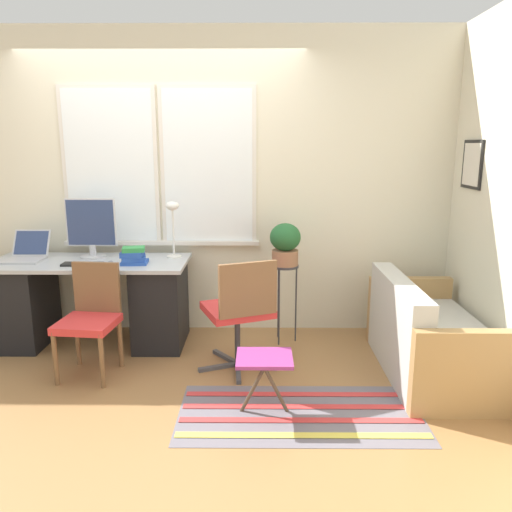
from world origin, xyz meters
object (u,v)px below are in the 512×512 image
(office_chair_swivel, at_px, (240,310))
(potted_plant, at_px, (285,243))
(keyboard, at_px, (82,264))
(book_stack, at_px, (134,256))
(folding_stool, at_px, (264,362))
(desk_lamp, at_px, (173,217))
(couch_loveseat, at_px, (428,340))
(plant_stand, at_px, (285,276))
(monitor, at_px, (91,228))
(mouse, at_px, (110,263))
(desk_chair_wooden, at_px, (90,316))
(laptop, at_px, (26,254))

(office_chair_swivel, height_order, potted_plant, potted_plant)
(keyboard, distance_m, office_chair_swivel, 1.38)
(book_stack, height_order, folding_stool, book_stack)
(keyboard, bearing_deg, desk_lamp, 23.57)
(book_stack, height_order, couch_loveseat, book_stack)
(plant_stand, bearing_deg, monitor, 177.53)
(mouse, distance_m, office_chair_swivel, 1.17)
(mouse, relative_size, folding_stool, 0.19)
(desk_chair_wooden, relative_size, plant_stand, 1.19)
(book_stack, distance_m, office_chair_swivel, 1.03)
(desk_chair_wooden, xyz_separation_m, folding_stool, (1.30, -0.57, -0.10))
(monitor, relative_size, book_stack, 2.32)
(keyboard, xyz_separation_m, mouse, (0.23, 0.00, 0.01))
(mouse, height_order, office_chair_swivel, office_chair_swivel)
(laptop, distance_m, folding_stool, 2.39)
(desk_chair_wooden, xyz_separation_m, office_chair_swivel, (1.12, 0.05, 0.04))
(office_chair_swivel, bearing_deg, desk_chair_wooden, -19.33)
(keyboard, relative_size, book_stack, 1.46)
(desk_lamp, xyz_separation_m, couch_loveseat, (2.03, -0.71, -0.84))
(keyboard, height_order, folding_stool, keyboard)
(keyboard, height_order, book_stack, book_stack)
(desk_chair_wooden, height_order, potted_plant, potted_plant)
(office_chair_swivel, xyz_separation_m, potted_plant, (0.36, 0.58, 0.40))
(folding_stool, bearing_deg, office_chair_swivel, 105.87)
(mouse, height_order, folding_stool, mouse)
(monitor, bearing_deg, book_stack, -30.42)
(desk_lamp, height_order, book_stack, desk_lamp)
(couch_loveseat, height_order, potted_plant, potted_plant)
(laptop, height_order, mouse, laptop)
(keyboard, distance_m, plant_stand, 1.69)
(desk_chair_wooden, bearing_deg, folding_stool, -17.69)
(monitor, bearing_deg, folding_stool, -40.63)
(mouse, height_order, couch_loveseat, mouse)
(plant_stand, bearing_deg, desk_lamp, 174.79)
(laptop, xyz_separation_m, mouse, (0.77, -0.19, -0.03))
(potted_plant, bearing_deg, plant_stand, 90.00)
(mouse, distance_m, folding_stool, 1.65)
(desk_chair_wooden, bearing_deg, book_stack, 69.21)
(office_chair_swivel, bearing_deg, couch_loveseat, 156.41)
(couch_loveseat, bearing_deg, mouse, 80.88)
(laptop, xyz_separation_m, monitor, (0.54, 0.10, 0.21))
(laptop, height_order, potted_plant, potted_plant)
(book_stack, relative_size, office_chair_swivel, 0.25)
(monitor, bearing_deg, potted_plant, -2.47)
(office_chair_swivel, height_order, plant_stand, office_chair_swivel)
(mouse, height_order, potted_plant, potted_plant)
(mouse, bearing_deg, keyboard, -179.84)
(mouse, relative_size, book_stack, 0.34)
(laptop, relative_size, monitor, 0.70)
(monitor, xyz_separation_m, desk_chair_wooden, (0.18, -0.70, -0.55))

